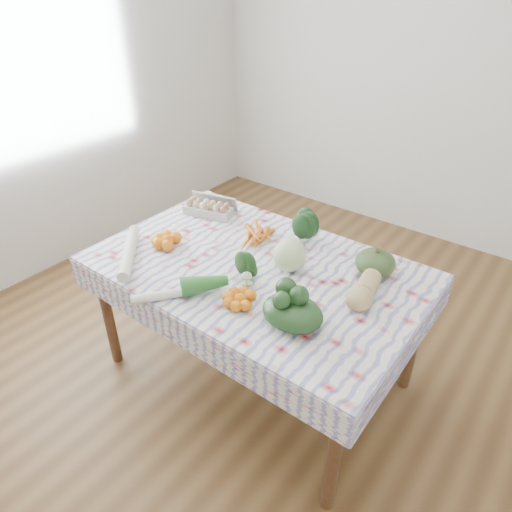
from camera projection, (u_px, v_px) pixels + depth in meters
ground at (256, 371)px, 2.73m from camera, size 4.50×4.50×0.00m
wall_back at (435, 67)px, 3.49m from camera, size 4.00×0.04×2.80m
dining_table at (256, 279)px, 2.37m from camera, size 1.60×1.00×0.75m
tablecloth at (256, 267)px, 2.33m from camera, size 1.66×1.06×0.01m
egg_carton at (208, 209)px, 2.77m from camera, size 0.32×0.19×0.08m
carrot_bunch at (253, 239)px, 2.51m from camera, size 0.30×0.29×0.04m
kale_bunch at (301, 232)px, 2.46m from camera, size 0.18×0.16×0.15m
kabocha_squash at (375, 262)px, 2.23m from camera, size 0.22×0.22×0.13m
cabbage at (290, 255)px, 2.25m from camera, size 0.18×0.18×0.17m
butternut_squash at (364, 289)px, 2.06m from camera, size 0.16×0.28×0.12m
orange_cluster at (167, 240)px, 2.47m from camera, size 0.26×0.26×0.07m
broccoli at (246, 270)px, 2.21m from camera, size 0.18×0.18×0.10m
mandarin_cluster at (240, 298)px, 2.05m from camera, size 0.24×0.24×0.06m
grapefruit at (291, 295)px, 2.03m from camera, size 0.12×0.12×0.11m
spinach_bag at (293, 313)px, 1.92m from camera, size 0.34×0.31×0.12m
daikon at (128, 255)px, 2.35m from camera, size 0.34×0.35×0.06m
leek at (179, 292)px, 2.09m from camera, size 0.30×0.38×0.05m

